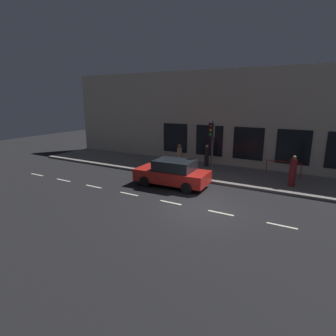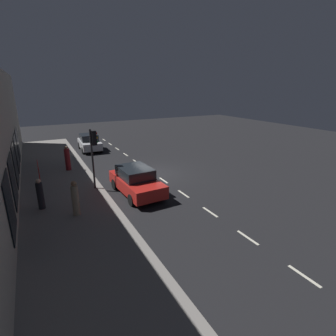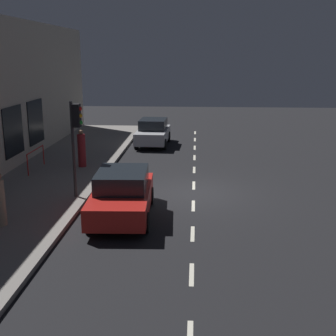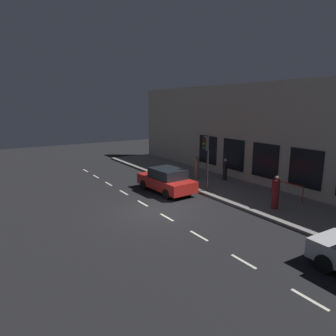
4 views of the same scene
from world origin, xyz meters
name	(u,v)px [view 1 (image 1 of 4)]	position (x,y,z in m)	size (l,w,h in m)	color
ground_plane	(200,209)	(0.00, 0.00, 0.00)	(60.00, 60.00, 0.00)	black
sidewalk	(238,176)	(6.25, 0.00, 0.07)	(4.50, 32.00, 0.15)	gray
building_facade	(251,120)	(8.80, 0.00, 3.53)	(0.65, 32.00, 7.08)	beige
lane_centre_line	(221,213)	(0.00, -1.00, 0.00)	(0.12, 27.20, 0.01)	beige
traffic_light	(212,138)	(4.34, 1.21, 2.75)	(0.46, 0.32, 3.60)	#2D2D30
parked_car_1	(173,173)	(2.41, 2.82, 0.79)	(2.13, 4.36, 1.58)	red
pedestrian_0	(293,172)	(5.38, -3.34, 0.97)	(0.38, 0.38, 1.78)	maroon
pedestrian_1	(207,156)	(7.46, 2.72, 0.89)	(0.35, 0.35, 1.59)	#232328
pedestrian_2	(179,157)	(6.02, 4.23, 0.96)	(0.48, 0.48, 1.73)	gray
red_railing	(284,165)	(7.37, -2.61, 0.87)	(0.05, 2.14, 0.97)	red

